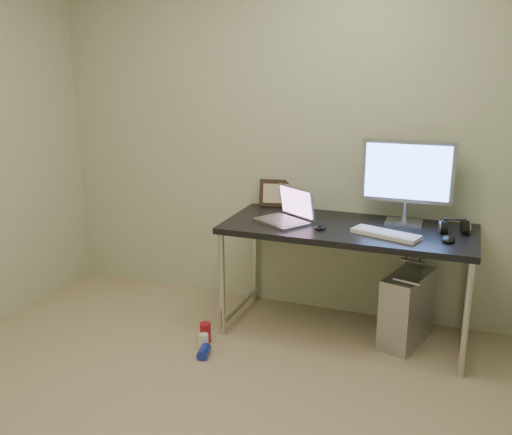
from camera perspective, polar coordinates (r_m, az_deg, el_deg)
The scene contains 16 objects.
wall_back at distance 4.06m, azimuth 2.76°, elevation 8.00°, with size 3.50×0.02×2.50m, color beige.
desk at distance 3.72m, azimuth 9.15°, elevation -2.03°, with size 1.59×0.70×0.75m.
tower_computer at distance 3.84m, azimuth 14.87°, elevation -8.76°, with size 0.32×0.49×0.50m.
cable_a at distance 4.04m, azimuth 14.77°, elevation -5.00°, with size 0.01×0.01×0.70m, color black.
cable_b at distance 4.02m, azimuth 15.99°, elevation -5.49°, with size 0.01×0.01×0.72m, color black.
can_red at distance 3.80m, azimuth -5.08°, elevation -11.38°, with size 0.07×0.07×0.13m, color #A8152A.
can_white at distance 3.70m, azimuth -5.25°, elevation -12.32°, with size 0.06×0.06×0.11m, color white.
can_blue at distance 3.64m, azimuth -5.23°, elevation -13.23°, with size 0.07×0.07×0.12m, color #1C2DC0.
laptop at distance 3.74m, azimuth 3.15°, elevation 0.36°, with size 0.42×0.40×0.22m.
monitor at distance 3.76m, azimuth 14.90°, elevation 4.08°, with size 0.58×0.17×0.54m.
keyboard at distance 3.54m, azimuth 12.84°, elevation -1.61°, with size 0.41×0.13×0.02m, color white.
mouse_right at distance 3.53m, azimuth 18.68°, elevation -1.94°, with size 0.08×0.12×0.04m, color black.
mouse_left at distance 3.61m, azimuth 6.45°, elevation -0.89°, with size 0.06×0.10×0.03m, color black.
headphones at distance 3.71m, azimuth 19.19°, elevation -1.01°, with size 0.19×0.11×0.12m.
picture_frame at distance 4.12m, azimuth 2.07°, elevation 2.45°, with size 0.25×0.03×0.20m, color black.
webcam at distance 4.01m, azimuth 4.72°, elevation 2.01°, with size 0.05×0.05×0.13m.
Camera 1 is at (1.24, -2.08, 1.78)m, focal length 40.00 mm.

